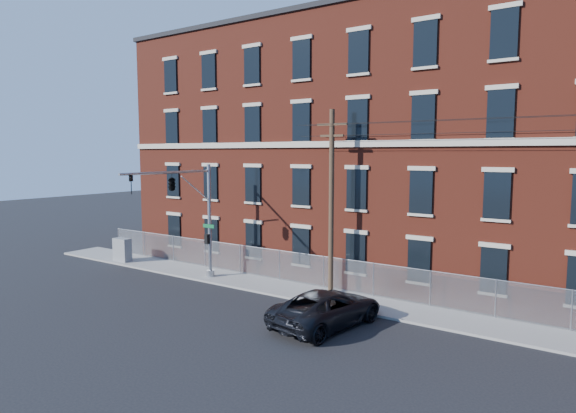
# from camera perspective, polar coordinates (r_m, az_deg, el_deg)

# --- Properties ---
(ground) EXTENTS (140.00, 140.00, 0.00)m
(ground) POSITION_cam_1_polar(r_m,az_deg,el_deg) (24.68, -5.86, -12.27)
(ground) COLOR black
(ground) RESTS_ON ground
(sidewalk) EXTENTS (65.00, 3.00, 0.12)m
(sidewalk) POSITION_cam_1_polar(r_m,az_deg,el_deg) (24.29, 25.69, -13.02)
(sidewalk) COLOR #989590
(sidewalk) RESTS_ON ground
(mill_building) EXTENTS (55.30, 14.32, 16.30)m
(mill_building) POSITION_cam_1_polar(r_m,az_deg,el_deg) (31.91, 28.86, 6.03)
(mill_building) COLOR maroon
(mill_building) RESTS_ON ground
(chain_link_fence) EXTENTS (59.06, 0.06, 1.85)m
(chain_link_fence) POSITION_cam_1_polar(r_m,az_deg,el_deg) (25.23, 26.26, -9.97)
(chain_link_fence) COLOR #A5A8AD
(chain_link_fence) RESTS_ON ground
(traffic_signal_mast) EXTENTS (0.90, 6.75, 7.00)m
(traffic_signal_mast) POSITION_cam_1_polar(r_m,az_deg,el_deg) (29.25, -12.18, 1.30)
(traffic_signal_mast) COLOR #9EA0A5
(traffic_signal_mast) RESTS_ON ground
(utility_pole_near) EXTENTS (1.80, 0.28, 10.00)m
(utility_pole_near) POSITION_cam_1_polar(r_m,az_deg,el_deg) (27.00, 5.01, 0.91)
(utility_pole_near) COLOR #443322
(utility_pole_near) RESTS_ON ground
(pickup_truck) EXTENTS (3.59, 6.22, 1.63)m
(pickup_truck) POSITION_cam_1_polar(r_m,az_deg,el_deg) (22.95, 4.49, -11.55)
(pickup_truck) COLOR black
(pickup_truck) RESTS_ON ground
(utility_cabinet) EXTENTS (1.33, 0.69, 1.64)m
(utility_cabinet) POSITION_cam_1_polar(r_m,az_deg,el_deg) (37.42, -18.50, -4.73)
(utility_cabinet) COLOR gray
(utility_cabinet) RESTS_ON sidewalk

